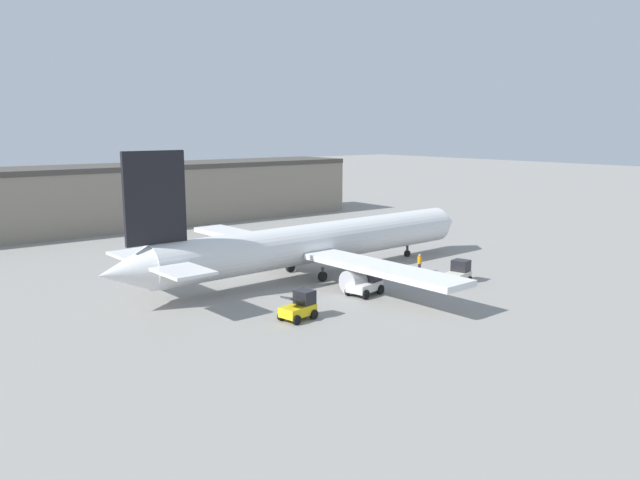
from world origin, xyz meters
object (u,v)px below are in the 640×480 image
(airplane, at_px, (311,244))
(pushback_tug, at_px, (458,273))
(belt_loader_truck, at_px, (300,306))
(ground_crew_worker, at_px, (419,263))
(baggage_tug, at_px, (367,283))

(airplane, bearing_deg, pushback_tug, -53.01)
(belt_loader_truck, bearing_deg, airplane, 38.57)
(pushback_tug, bearing_deg, airplane, 116.21)
(ground_crew_worker, distance_m, pushback_tug, 5.12)
(ground_crew_worker, bearing_deg, pushback_tug, 30.18)
(belt_loader_truck, bearing_deg, baggage_tug, 3.46)
(airplane, xyz_separation_m, pushback_tug, (8.74, -10.64, -2.19))
(airplane, xyz_separation_m, baggage_tug, (-0.49, -8.39, -2.13))
(airplane, distance_m, belt_loader_truck, 14.11)
(belt_loader_truck, xyz_separation_m, pushback_tug, (17.90, -0.11, -0.06))
(baggage_tug, distance_m, belt_loader_truck, 8.93)
(pushback_tug, bearing_deg, baggage_tug, 153.11)
(belt_loader_truck, distance_m, pushback_tug, 17.90)
(airplane, height_order, baggage_tug, airplane)
(belt_loader_truck, bearing_deg, pushback_tug, -10.75)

